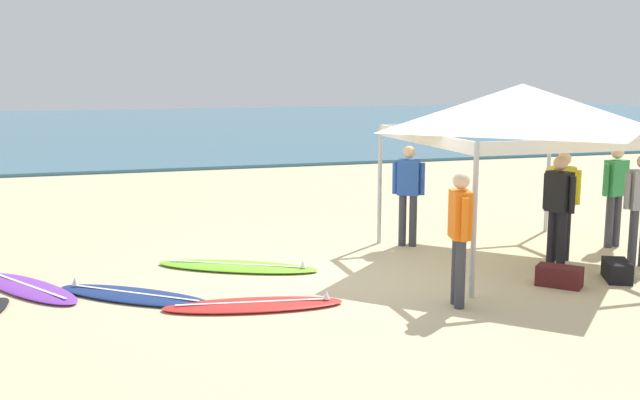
{
  "coord_description": "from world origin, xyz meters",
  "views": [
    {
      "loc": [
        -3.66,
        -9.77,
        2.94
      ],
      "look_at": [
        -0.37,
        0.98,
        1.0
      ],
      "focal_mm": 42.08,
      "sensor_mm": 36.0,
      "label": 1
    }
  ],
  "objects_px": {
    "canopy_tent": "(522,107)",
    "surfboard_lime": "(238,266)",
    "person_black": "(558,204)",
    "surfboard_purple": "(28,288)",
    "person_green": "(615,189)",
    "person_yellow": "(562,198)",
    "surfboard_navy": "(133,295)",
    "gear_bag_by_pole": "(559,276)",
    "gear_bag_near_tent": "(617,271)",
    "surfboard_red": "(254,305)",
    "person_orange": "(460,230)",
    "person_blue": "(408,189)"
  },
  "relations": [
    {
      "from": "canopy_tent",
      "to": "surfboard_lime",
      "type": "distance_m",
      "value": 4.97
    },
    {
      "from": "canopy_tent",
      "to": "person_black",
      "type": "bearing_deg",
      "value": -72.35
    },
    {
      "from": "surfboard_lime",
      "to": "surfboard_purple",
      "type": "relative_size",
      "value": 1.14
    },
    {
      "from": "canopy_tent",
      "to": "person_green",
      "type": "distance_m",
      "value": 2.46
    },
    {
      "from": "person_black",
      "to": "person_green",
      "type": "bearing_deg",
      "value": 28.95
    },
    {
      "from": "surfboard_purple",
      "to": "person_yellow",
      "type": "bearing_deg",
      "value": -4.9
    },
    {
      "from": "surfboard_lime",
      "to": "person_yellow",
      "type": "bearing_deg",
      "value": -11.03
    },
    {
      "from": "surfboard_navy",
      "to": "gear_bag_by_pole",
      "type": "xyz_separation_m",
      "value": [
        5.67,
        -1.16,
        0.1
      ]
    },
    {
      "from": "surfboard_purple",
      "to": "canopy_tent",
      "type": "bearing_deg",
      "value": -3.16
    },
    {
      "from": "surfboard_purple",
      "to": "gear_bag_by_pole",
      "type": "height_order",
      "value": "gear_bag_by_pole"
    },
    {
      "from": "canopy_tent",
      "to": "person_yellow",
      "type": "xyz_separation_m",
      "value": [
        0.62,
        -0.27,
        -1.4
      ]
    },
    {
      "from": "surfboard_navy",
      "to": "gear_bag_near_tent",
      "type": "height_order",
      "value": "gear_bag_near_tent"
    },
    {
      "from": "person_black",
      "to": "gear_bag_by_pole",
      "type": "distance_m",
      "value": 1.26
    },
    {
      "from": "surfboard_lime",
      "to": "person_black",
      "type": "height_order",
      "value": "person_black"
    },
    {
      "from": "person_yellow",
      "to": "gear_bag_by_pole",
      "type": "height_order",
      "value": "person_yellow"
    },
    {
      "from": "surfboard_lime",
      "to": "surfboard_red",
      "type": "height_order",
      "value": "same"
    },
    {
      "from": "person_orange",
      "to": "gear_bag_by_pole",
      "type": "bearing_deg",
      "value": 12.45
    },
    {
      "from": "canopy_tent",
      "to": "surfboard_red",
      "type": "xyz_separation_m",
      "value": [
        -4.49,
        -1.23,
        -2.35
      ]
    },
    {
      "from": "person_green",
      "to": "gear_bag_near_tent",
      "type": "xyz_separation_m",
      "value": [
        -1.29,
        -1.76,
        -0.85
      ]
    },
    {
      "from": "surfboard_purple",
      "to": "surfboard_navy",
      "type": "xyz_separation_m",
      "value": [
        1.35,
        -0.78,
        -0.0
      ]
    },
    {
      "from": "person_yellow",
      "to": "person_black",
      "type": "xyz_separation_m",
      "value": [
        -0.38,
        -0.47,
        0.0
      ]
    },
    {
      "from": "surfboard_red",
      "to": "person_orange",
      "type": "bearing_deg",
      "value": -15.63
    },
    {
      "from": "person_green",
      "to": "gear_bag_by_pole",
      "type": "relative_size",
      "value": 2.85
    },
    {
      "from": "canopy_tent",
      "to": "gear_bag_by_pole",
      "type": "xyz_separation_m",
      "value": [
        -0.24,
        -1.54,
        -2.25
      ]
    },
    {
      "from": "surfboard_purple",
      "to": "person_black",
      "type": "distance_m",
      "value": 7.64
    },
    {
      "from": "canopy_tent",
      "to": "person_black",
      "type": "xyz_separation_m",
      "value": [
        0.24,
        -0.74,
        -1.4
      ]
    },
    {
      "from": "person_green",
      "to": "person_black",
      "type": "relative_size",
      "value": 1.0
    },
    {
      "from": "person_blue",
      "to": "person_green",
      "type": "relative_size",
      "value": 1.0
    },
    {
      "from": "canopy_tent",
      "to": "person_green",
      "type": "height_order",
      "value": "canopy_tent"
    },
    {
      "from": "surfboard_navy",
      "to": "person_yellow",
      "type": "relative_size",
      "value": 1.28
    },
    {
      "from": "person_yellow",
      "to": "surfboard_lime",
      "type": "bearing_deg",
      "value": 168.97
    },
    {
      "from": "surfboard_lime",
      "to": "gear_bag_by_pole",
      "type": "xyz_separation_m",
      "value": [
        4.08,
        -2.23,
        0.1
      ]
    },
    {
      "from": "person_yellow",
      "to": "person_black",
      "type": "relative_size",
      "value": 1.0
    },
    {
      "from": "surfboard_purple",
      "to": "surfboard_red",
      "type": "height_order",
      "value": "same"
    },
    {
      "from": "surfboard_red",
      "to": "person_yellow",
      "type": "relative_size",
      "value": 1.37
    },
    {
      "from": "canopy_tent",
      "to": "gear_bag_by_pole",
      "type": "distance_m",
      "value": 2.74
    },
    {
      "from": "surfboard_purple",
      "to": "surfboard_navy",
      "type": "height_order",
      "value": "same"
    },
    {
      "from": "surfboard_red",
      "to": "person_orange",
      "type": "distance_m",
      "value": 2.75
    },
    {
      "from": "person_yellow",
      "to": "person_blue",
      "type": "xyz_separation_m",
      "value": [
        -1.9,
        1.59,
        0.0
      ]
    },
    {
      "from": "surfboard_lime",
      "to": "person_orange",
      "type": "bearing_deg",
      "value": -48.43
    },
    {
      "from": "canopy_tent",
      "to": "person_yellow",
      "type": "bearing_deg",
      "value": -23.86
    },
    {
      "from": "surfboard_lime",
      "to": "person_blue",
      "type": "xyz_separation_m",
      "value": [
        3.05,
        0.63,
        0.95
      ]
    },
    {
      "from": "gear_bag_by_pole",
      "to": "surfboard_navy",
      "type": "bearing_deg",
      "value": 168.4
    },
    {
      "from": "surfboard_lime",
      "to": "surfboard_purple",
      "type": "bearing_deg",
      "value": -174.39
    },
    {
      "from": "surfboard_red",
      "to": "surfboard_navy",
      "type": "relative_size",
      "value": 1.07
    },
    {
      "from": "surfboard_navy",
      "to": "person_orange",
      "type": "relative_size",
      "value": 1.28
    },
    {
      "from": "surfboard_navy",
      "to": "gear_bag_near_tent",
      "type": "xyz_separation_m",
      "value": [
        6.63,
        -1.15,
        0.1
      ]
    },
    {
      "from": "person_blue",
      "to": "person_black",
      "type": "height_order",
      "value": "same"
    },
    {
      "from": "surfboard_lime",
      "to": "person_black",
      "type": "distance_m",
      "value": 4.87
    },
    {
      "from": "person_yellow",
      "to": "person_blue",
      "type": "relative_size",
      "value": 1.0
    }
  ]
}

